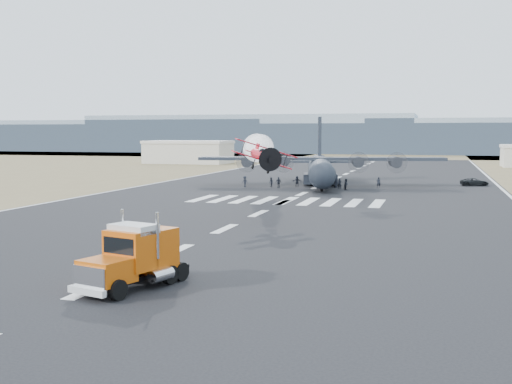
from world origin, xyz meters
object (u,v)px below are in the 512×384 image
at_px(aerobatic_biplane, 262,155).
at_px(crew_d, 278,182).
at_px(support_vehicle, 475,182).
at_px(crew_h, 271,182).
at_px(transport_aircraft, 320,167).
at_px(crew_c, 245,182).
at_px(semi_truck, 135,256).
at_px(crew_a, 340,183).
at_px(hangar_left, 189,152).
at_px(crew_f, 297,181).
at_px(crew_g, 379,183).
at_px(crew_e, 336,183).
at_px(crew_b, 346,184).

xyz_separation_m(aerobatic_biplane, crew_d, (-7.85, 39.15, -5.89)).
xyz_separation_m(support_vehicle, crew_h, (-33.09, -11.66, 0.15)).
distance_m(transport_aircraft, crew_c, 13.87).
relative_size(semi_truck, aerobatic_biplane, 1.33).
bearing_deg(crew_d, crew_a, 19.80).
height_order(semi_truck, support_vehicle, semi_truck).
height_order(transport_aircraft, crew_h, transport_aircraft).
height_order(hangar_left, crew_f, hangar_left).
xyz_separation_m(crew_f, crew_h, (-3.92, -2.54, -0.06)).
distance_m(crew_f, crew_g, 13.68).
bearing_deg(crew_a, semi_truck, -92.79).
distance_m(crew_c, crew_f, 9.00).
xyz_separation_m(transport_aircraft, crew_e, (3.37, -4.34, -2.31)).
xyz_separation_m(crew_c, crew_e, (14.89, 3.05, -0.10)).
height_order(semi_truck, crew_e, semi_truck).
bearing_deg(aerobatic_biplane, crew_b, 68.77).
relative_size(aerobatic_biplane, crew_c, 3.56).
xyz_separation_m(semi_truck, crew_b, (3.14, 68.05, -0.96)).
height_order(transport_aircraft, crew_b, transport_aircraft).
xyz_separation_m(aerobatic_biplane, crew_e, (1.13, 42.56, -5.99)).
distance_m(aerobatic_biplane, crew_d, 40.36).
relative_size(support_vehicle, crew_f, 2.73).
relative_size(crew_g, crew_h, 1.14).
xyz_separation_m(hangar_left, transport_aircraft, (51.76, -68.01, -0.30)).
height_order(crew_e, crew_h, crew_h).
bearing_deg(crew_e, crew_c, -120.63).
relative_size(semi_truck, crew_c, 4.75).
height_order(support_vehicle, crew_b, crew_b).
bearing_deg(semi_truck, crew_g, 100.01).
height_order(hangar_left, crew_c, hangar_left).
bearing_deg(crew_f, crew_g, -8.01).
distance_m(crew_b, crew_g, 6.70).
bearing_deg(semi_truck, crew_b, 103.45).
height_order(support_vehicle, crew_g, crew_g).
xyz_separation_m(hangar_left, crew_c, (40.23, -75.40, -2.50)).
bearing_deg(transport_aircraft, hangar_left, 116.18).
xyz_separation_m(hangar_left, aerobatic_biplane, (54.00, -114.91, 3.38)).
xyz_separation_m(crew_c, crew_d, (5.92, -0.37, -0.00)).
height_order(aerobatic_biplane, transport_aircraft, transport_aircraft).
relative_size(semi_truck, transport_aircraft, 0.21).
bearing_deg(crew_c, semi_truck, -60.75).
bearing_deg(crew_f, crew_c, -163.63).
relative_size(crew_c, crew_e, 1.13).
bearing_deg(crew_d, hangar_left, 134.98).
xyz_separation_m(transport_aircraft, crew_d, (-5.61, -7.75, -2.21)).
bearing_deg(support_vehicle, crew_c, 94.06).
height_order(aerobatic_biplane, crew_g, aerobatic_biplane).
bearing_deg(crew_h, support_vehicle, 66.37).
bearing_deg(support_vehicle, crew_d, 97.89).
bearing_deg(crew_e, crew_g, 54.77).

